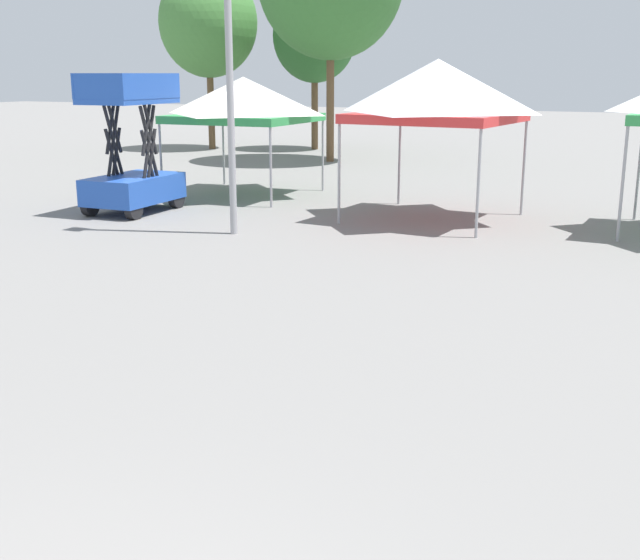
% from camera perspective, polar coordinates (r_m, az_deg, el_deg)
% --- Properties ---
extents(canopy_tent_far_left, '(3.39, 3.39, 3.06)m').
position_cam_1_polar(canopy_tent_far_left, '(21.30, -5.48, 12.69)').
color(canopy_tent_far_left, '#9E9EA3').
rests_on(canopy_tent_far_left, ground).
extents(canopy_tent_center, '(3.48, 3.48, 3.44)m').
position_cam_1_polar(canopy_tent_center, '(17.72, 8.36, 13.21)').
color(canopy_tent_center, '#9E9EA3').
rests_on(canopy_tent_center, ground).
extents(scissor_lift, '(1.51, 2.36, 3.14)m').
position_cam_1_polar(scissor_lift, '(19.11, -13.23, 7.76)').
color(scissor_lift, black).
rests_on(scissor_lift, ground).
extents(tree_behind_tents_left, '(3.46, 3.46, 6.56)m').
position_cam_1_polar(tree_behind_tents_left, '(34.53, -0.39, 17.00)').
color(tree_behind_tents_left, brown).
rests_on(tree_behind_tents_left, ground).
extents(tree_behind_tents_center, '(4.09, 4.09, 7.45)m').
position_cam_1_polar(tree_behind_tents_center, '(35.12, -7.98, 17.74)').
color(tree_behind_tents_center, brown).
rests_on(tree_behind_tents_center, ground).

